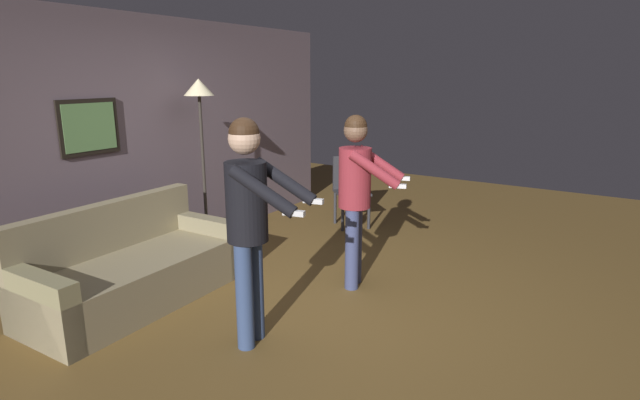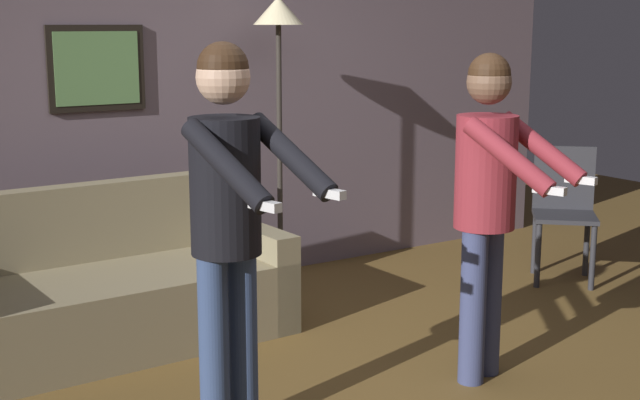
% 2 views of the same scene
% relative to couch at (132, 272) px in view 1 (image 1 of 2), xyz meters
% --- Properties ---
extents(ground_plane, '(12.00, 12.00, 0.00)m').
position_rel_couch_xyz_m(ground_plane, '(0.84, -1.41, -0.28)').
color(ground_plane, brown).
extents(back_wall_assembly, '(6.40, 0.09, 2.60)m').
position_rel_couch_xyz_m(back_wall_assembly, '(0.83, 0.82, 1.02)').
color(back_wall_assembly, slate).
rests_on(back_wall_assembly, ground_plane).
extents(couch, '(1.92, 0.90, 0.87)m').
position_rel_couch_xyz_m(couch, '(0.00, 0.00, 0.00)').
color(couch, gray).
rests_on(couch, ground_plane).
extents(torchiere_lamp, '(0.33, 0.33, 1.95)m').
position_rel_couch_xyz_m(torchiere_lamp, '(1.33, 0.42, 1.34)').
color(torchiere_lamp, '#332D28').
rests_on(torchiere_lamp, ground_plane).
extents(person_standing_left, '(0.52, 0.70, 1.71)m').
position_rel_couch_xyz_m(person_standing_left, '(0.02, -1.38, 0.76)').
color(person_standing_left, '#354974').
rests_on(person_standing_left, ground_plane).
extents(person_standing_right, '(0.55, 0.67, 1.64)m').
position_rel_couch_xyz_m(person_standing_right, '(1.38, -1.51, 0.71)').
color(person_standing_right, '#3C446F').
rests_on(person_standing_right, ground_plane).
extents(dining_chair_distant, '(0.59, 0.59, 0.93)m').
position_rel_couch_xyz_m(dining_chair_distant, '(3.11, -0.47, 0.25)').
color(dining_chair_distant, '#2D2D33').
rests_on(dining_chair_distant, ground_plane).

